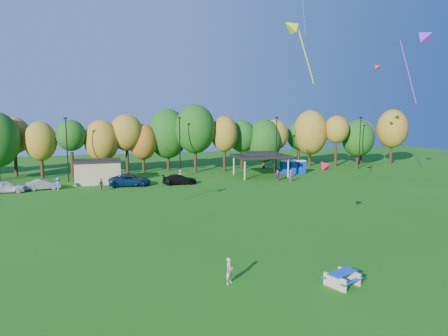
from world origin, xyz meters
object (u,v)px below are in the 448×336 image
object	(u,v)px
picnic_table	(342,278)
car_b	(44,184)
porta_potties	(293,167)
car_d	(179,179)
kite_flyer	(229,271)
car_c	(130,180)
car_a	(7,187)

from	to	relation	value
picnic_table	car_b	size ratio (longest dim) A/B	0.56
picnic_table	porta_potties	bearing A→B (deg)	45.87
picnic_table	car_d	xyz separation A→B (m)	(-2.46, 34.98, 0.22)
car_d	car_b	bearing A→B (deg)	88.24
kite_flyer	car_c	xyz separation A→B (m)	(-3.08, 33.53, 0.02)
car_d	porta_potties	bearing A→B (deg)	-74.80
picnic_table	kite_flyer	size ratio (longest dim) A/B	1.50
car_b	car_c	size ratio (longest dim) A/B	0.73
kite_flyer	car_c	world-z (taller)	car_c
porta_potties	car_b	world-z (taller)	porta_potties
car_b	kite_flyer	bearing A→B (deg)	-165.07
car_a	car_c	size ratio (longest dim) A/B	0.80
car_c	porta_potties	bearing A→B (deg)	-76.47
porta_potties	picnic_table	xyz separation A→B (m)	(-17.00, -39.40, -0.64)
picnic_table	car_d	size ratio (longest dim) A/B	0.48
porta_potties	kite_flyer	xyz separation A→B (m)	(-22.94, -37.27, -0.35)
car_a	picnic_table	bearing A→B (deg)	-143.19
porta_potties	car_d	bearing A→B (deg)	-167.19
kite_flyer	car_d	bearing A→B (deg)	45.15
kite_flyer	car_a	size ratio (longest dim) A/B	0.34
porta_potties	picnic_table	world-z (taller)	porta_potties
picnic_table	car_a	distance (m)	42.57
car_a	car_d	world-z (taller)	car_a
car_a	car_b	bearing A→B (deg)	-74.60
car_c	car_d	size ratio (longest dim) A/B	1.18
kite_flyer	car_c	bearing A→B (deg)	56.46
kite_flyer	car_b	world-z (taller)	kite_flyer
car_a	car_d	distance (m)	21.28
porta_potties	car_d	distance (m)	19.96
porta_potties	car_b	bearing A→B (deg)	-175.06
car_c	kite_flyer	bearing A→B (deg)	-169.39
porta_potties	car_c	size ratio (longest dim) A/B	0.68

